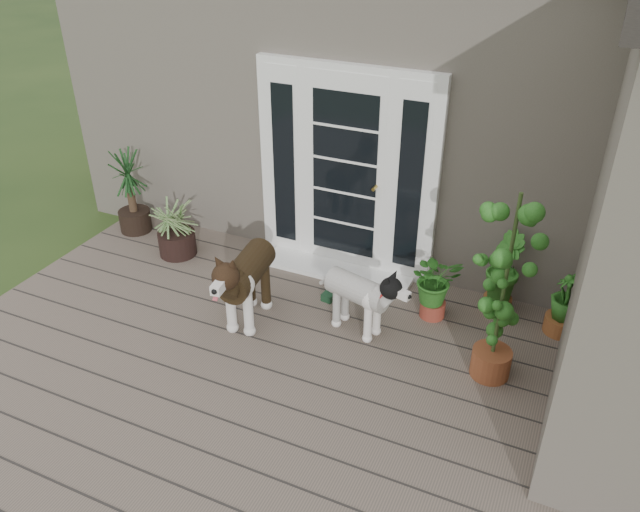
% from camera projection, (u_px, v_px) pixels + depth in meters
% --- Properties ---
extents(deck, '(6.20, 4.60, 0.12)m').
position_uv_depth(deck, '(262.00, 404.00, 5.10)').
color(deck, '#6B5B4C').
rests_on(deck, ground).
extents(house_main, '(7.40, 4.00, 3.10)m').
position_uv_depth(house_main, '(426.00, 87.00, 7.65)').
color(house_main, '#665E54').
rests_on(house_main, ground).
extents(door_unit, '(1.90, 0.14, 2.15)m').
position_uv_depth(door_unit, '(346.00, 172.00, 6.30)').
color(door_unit, white).
rests_on(door_unit, deck).
extents(door_step, '(1.60, 0.40, 0.05)m').
position_uv_depth(door_step, '(337.00, 270.00, 6.68)').
color(door_step, white).
rests_on(door_step, deck).
extents(brindle_dog, '(0.53, 1.00, 0.80)m').
position_uv_depth(brindle_dog, '(248.00, 284.00, 5.78)').
color(brindle_dog, '#322312').
rests_on(brindle_dog, deck).
extents(white_dog, '(0.84, 0.52, 0.65)m').
position_uv_depth(white_dog, '(357.00, 301.00, 5.68)').
color(white_dog, silver).
rests_on(white_dog, deck).
extents(spider_plant, '(0.81, 0.81, 0.73)m').
position_uv_depth(spider_plant, '(175.00, 225.00, 6.85)').
color(spider_plant, '#7E8E57').
rests_on(spider_plant, deck).
extents(yucca, '(0.81, 0.81, 1.01)m').
position_uv_depth(yucca, '(130.00, 191.00, 7.25)').
color(yucca, black).
rests_on(yucca, deck).
extents(herb_a, '(0.64, 0.64, 0.61)m').
position_uv_depth(herb_a, '(435.00, 289.00, 5.88)').
color(herb_a, '#1B5719').
rests_on(herb_a, deck).
extents(herb_b, '(0.50, 0.50, 0.63)m').
position_uv_depth(herb_b, '(500.00, 284.00, 5.94)').
color(herb_b, '#205418').
rests_on(herb_b, deck).
extents(herb_c, '(0.36, 0.36, 0.51)m').
position_uv_depth(herb_c, '(564.00, 309.00, 5.69)').
color(herb_c, '#2A611B').
rests_on(herb_c, deck).
extents(sapling, '(0.62, 0.62, 1.75)m').
position_uv_depth(sapling, '(504.00, 288.00, 4.87)').
color(sapling, '#154C18').
rests_on(sapling, deck).
extents(clog_left, '(0.27, 0.35, 0.10)m').
position_uv_depth(clog_left, '(371.00, 304.00, 6.11)').
color(clog_left, '#153520').
rests_on(clog_left, deck).
extents(clog_right, '(0.20, 0.35, 0.10)m').
position_uv_depth(clog_right, '(333.00, 292.00, 6.29)').
color(clog_right, '#163720').
rests_on(clog_right, deck).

